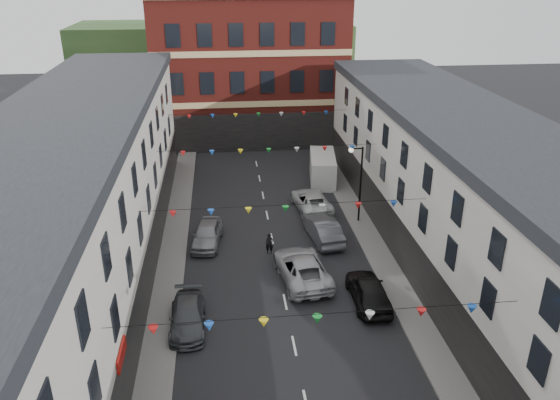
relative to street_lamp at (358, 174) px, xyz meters
name	(u,v)px	position (x,y,z in m)	size (l,w,h in m)	color
ground	(294,346)	(-6.55, -14.00, -3.90)	(160.00, 160.00, 0.00)	black
pavement_left	(162,330)	(-13.45, -12.00, -3.83)	(1.80, 64.00, 0.15)	#605E5B
pavement_right	(411,313)	(0.35, -12.00, -3.83)	(1.80, 64.00, 0.15)	#605E5B
terrace_left	(45,258)	(-18.33, -13.00, 1.44)	(8.40, 56.00, 10.70)	beige
terrace_right	(517,242)	(5.23, -13.00, 0.95)	(8.40, 56.00, 9.70)	silver
civic_building	(249,63)	(-6.55, 23.95, 4.23)	(20.60, 13.30, 18.50)	maroon
distant_hill	(214,58)	(-10.55, 48.00, 1.10)	(40.00, 14.00, 10.00)	#2F4D24
street_lamp	(358,174)	(0.00, 0.00, 0.00)	(1.10, 0.36, 6.00)	black
car_left_d	(188,316)	(-12.05, -11.77, -3.24)	(1.87, 4.61, 1.34)	#3F4246
car_left_e	(207,234)	(-11.12, -2.29, -3.12)	(1.84, 4.58, 1.56)	gray
car_right_d	(369,291)	(-1.78, -10.61, -3.08)	(1.94, 4.81, 1.64)	black
car_right_e	(323,229)	(-2.95, -2.52, -3.08)	(1.74, 4.99, 1.64)	#515359
car_right_f	(311,201)	(-2.93, 2.74, -3.15)	(2.50, 5.42, 1.51)	silver
moving_car	(302,268)	(-5.21, -7.63, -3.08)	(2.75, 5.95, 1.65)	#AFB0B7
white_van	(323,168)	(-0.95, 8.74, -2.67)	(2.14, 5.57, 2.46)	silver
pedestrian	(270,244)	(-6.92, -4.15, -3.16)	(0.55, 0.36, 1.50)	black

